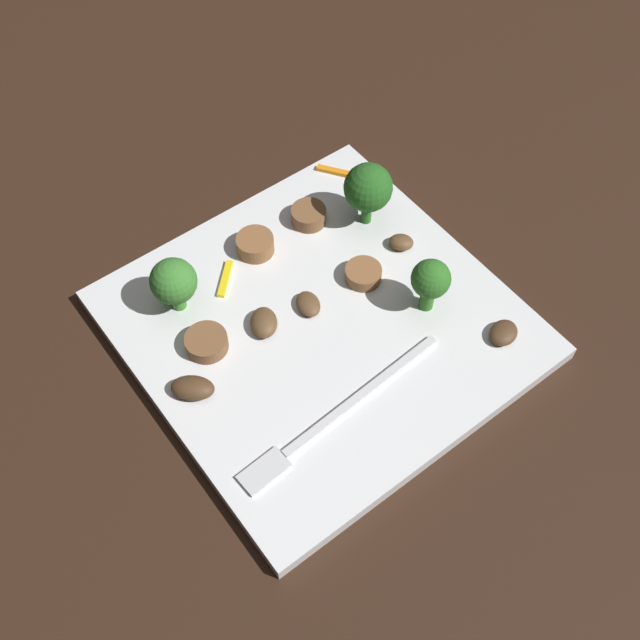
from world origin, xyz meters
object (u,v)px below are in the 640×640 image
(broccoli_floret_1, at_px, (431,281))
(mushroom_2, at_px, (307,305))
(plate, at_px, (320,325))
(mushroom_4, at_px, (264,322))
(mushroom_1, at_px, (401,242))
(fork, at_px, (329,420))
(sausage_slice_2, at_px, (254,245))
(sausage_slice_3, at_px, (363,274))
(pepper_strip_2, at_px, (346,174))
(broccoli_floret_2, at_px, (174,282))
(mushroom_0, at_px, (503,333))
(broccoli_floret_0, at_px, (368,188))
(sausage_slice_0, at_px, (207,342))
(mushroom_3, at_px, (193,388))
(pepper_strip_1, at_px, (225,279))
(sausage_slice_1, at_px, (309,215))

(broccoli_floret_1, relative_size, mushroom_2, 2.03)
(plate, xyz_separation_m, mushroom_2, (0.00, -0.01, 0.01))
(mushroom_4, bearing_deg, mushroom_1, 178.96)
(fork, height_order, sausage_slice_2, sausage_slice_2)
(sausage_slice_3, xyz_separation_m, mushroom_2, (0.05, -0.00, -0.00))
(mushroom_2, bearing_deg, fork, 62.33)
(mushroom_2, xyz_separation_m, pepper_strip_2, (-0.11, -0.09, -0.00))
(pepper_strip_2, bearing_deg, mushroom_4, 30.55)
(mushroom_2, bearing_deg, sausage_slice_2, -89.84)
(broccoli_floret_2, height_order, mushroom_0, broccoli_floret_2)
(plate, xyz_separation_m, broccoli_floret_2, (0.08, -0.08, 0.04))
(sausage_slice_2, bearing_deg, mushroom_2, 90.16)
(mushroom_0, bearing_deg, sausage_slice_2, -60.66)
(mushroom_1, relative_size, mushroom_2, 0.82)
(fork, distance_m, mushroom_4, 0.09)
(broccoli_floret_0, xyz_separation_m, pepper_strip_2, (-0.02, -0.05, -0.04))
(sausage_slice_0, bearing_deg, broccoli_floret_2, -94.17)
(plate, bearing_deg, sausage_slice_2, -89.03)
(broccoli_floret_1, relative_size, sausage_slice_2, 1.62)
(sausage_slice_3, bearing_deg, sausage_slice_2, -54.88)
(broccoli_floret_2, relative_size, mushroom_3, 1.54)
(plate, distance_m, mushroom_2, 0.02)
(sausage_slice_2, relative_size, mushroom_3, 0.96)
(mushroom_0, bearing_deg, sausage_slice_0, -34.83)
(mushroom_3, bearing_deg, plate, 177.38)
(mushroom_1, xyz_separation_m, mushroom_4, (0.13, -0.00, 0.00))
(mushroom_0, bearing_deg, broccoli_floret_1, -64.08)
(broccoli_floret_2, bearing_deg, plate, 135.55)
(broccoli_floret_0, xyz_separation_m, sausage_slice_3, (0.04, 0.05, -0.03))
(fork, relative_size, mushroom_1, 8.95)
(mushroom_1, distance_m, pepper_strip_1, 0.15)
(mushroom_0, relative_size, mushroom_1, 1.23)
(mushroom_0, xyz_separation_m, mushroom_2, (0.10, -0.11, -0.00))
(fork, distance_m, mushroom_1, 0.17)
(sausage_slice_2, bearing_deg, sausage_slice_0, 34.34)
(sausage_slice_1, distance_m, sausage_slice_2, 0.05)
(sausage_slice_0, distance_m, mushroom_3, 0.04)
(broccoli_floret_0, xyz_separation_m, sausage_slice_2, (0.09, -0.03, -0.03))
(plate, height_order, sausage_slice_1, sausage_slice_1)
(sausage_slice_0, relative_size, sausage_slice_1, 1.09)
(sausage_slice_3, bearing_deg, fork, 40.35)
(broccoli_floret_2, height_order, pepper_strip_1, broccoli_floret_2)
(broccoli_floret_1, bearing_deg, broccoli_floret_2, -37.35)
(plate, relative_size, broccoli_floret_0, 4.63)
(broccoli_floret_2, bearing_deg, fork, 101.84)
(fork, bearing_deg, mushroom_0, 167.87)
(sausage_slice_3, bearing_deg, broccoli_floret_0, -131.23)
(sausage_slice_2, xyz_separation_m, mushroom_2, (-0.00, 0.07, -0.00))
(sausage_slice_2, height_order, mushroom_0, sausage_slice_2)
(broccoli_floret_1, relative_size, mushroom_0, 2.00)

